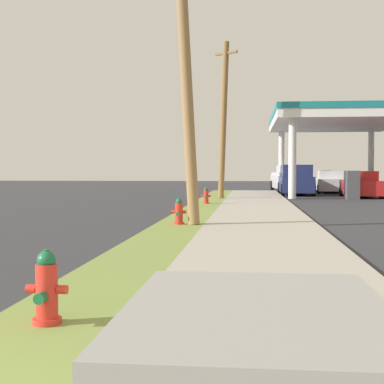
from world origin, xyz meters
TOP-DOWN VIEW (x-y plane):
  - fire_hydrant_nearest at (0.66, 3.24)m, footprint 0.42×0.38m
  - fire_hydrant_second at (0.69, 13.61)m, footprint 0.42×0.38m
  - fire_hydrant_third at (0.72, 23.33)m, footprint 0.42×0.37m
  - utility_pole_midground at (0.84, 13.66)m, footprint 1.46×0.54m
  - utility_pole_background at (1.27, 28.31)m, footprint 1.24×0.87m
  - car_red_by_near_pump at (9.29, 32.47)m, footprint 1.97×4.51m
  - car_white_by_far_pump at (8.43, 39.47)m, footprint 2.16×4.60m
  - truck_navy_at_forecourt at (5.69, 35.38)m, footprint 2.16×5.42m
  - truck_silver_on_apron at (5.69, 42.55)m, footprint 2.61×5.57m

SIDE VIEW (x-z plane):
  - fire_hydrant_nearest at x=0.66m, z-range 0.07..0.82m
  - fire_hydrant_second at x=0.69m, z-range 0.07..0.82m
  - fire_hydrant_third at x=0.72m, z-range 0.07..0.82m
  - car_red_by_near_pump at x=9.29m, z-range -0.07..1.51m
  - car_white_by_far_pump at x=8.43m, z-range -0.07..1.51m
  - truck_navy_at_forecourt at x=5.69m, z-range -0.07..1.90m
  - truck_silver_on_apron at x=5.69m, z-range -0.07..1.90m
  - utility_pole_background at x=1.27m, z-range 0.20..8.56m
  - utility_pole_midground at x=0.84m, z-range 0.21..10.52m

